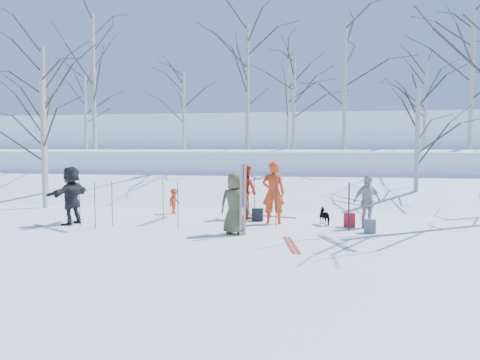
% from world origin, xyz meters
% --- Properties ---
extents(ground, '(120.00, 120.00, 0.00)m').
position_xyz_m(ground, '(0.00, 0.00, 0.00)').
color(ground, white).
rests_on(ground, ground).
extents(snow_ramp, '(70.00, 9.49, 4.12)m').
position_xyz_m(snow_ramp, '(0.00, 7.00, 0.15)').
color(snow_ramp, white).
rests_on(snow_ramp, ground).
extents(snow_plateau, '(70.00, 18.00, 2.20)m').
position_xyz_m(snow_plateau, '(0.00, 17.00, 1.00)').
color(snow_plateau, white).
rests_on(snow_plateau, ground).
extents(far_hill, '(90.00, 30.00, 6.00)m').
position_xyz_m(far_hill, '(0.00, 38.00, 2.00)').
color(far_hill, white).
rests_on(far_hill, ground).
extents(skier_olive_center, '(0.84, 0.58, 1.65)m').
position_xyz_m(skier_olive_center, '(0.25, -0.65, 0.82)').
color(skier_olive_center, '#48492B').
rests_on(skier_olive_center, ground).
extents(skier_red_north, '(0.72, 0.50, 1.89)m').
position_xyz_m(skier_red_north, '(1.08, 1.23, 0.95)').
color(skier_red_north, red).
rests_on(skier_red_north, ground).
extents(skier_redor_behind, '(1.09, 1.07, 1.77)m').
position_xyz_m(skier_redor_behind, '(0.06, 2.12, 0.88)').
color(skier_redor_behind, '#AF270D').
rests_on(skier_redor_behind, ground).
extents(skier_red_seated, '(0.47, 0.64, 0.88)m').
position_xyz_m(skier_red_seated, '(-2.57, 2.77, 0.44)').
color(skier_red_seated, red).
rests_on(skier_red_seated, ground).
extents(skier_cream_east, '(0.97, 0.77, 1.53)m').
position_xyz_m(skier_cream_east, '(3.81, 0.97, 0.77)').
color(skier_cream_east, beige).
rests_on(skier_cream_east, ground).
extents(skier_grey_west, '(0.81, 1.69, 1.75)m').
position_xyz_m(skier_grey_west, '(-4.89, 0.04, 0.88)').
color(skier_grey_west, black).
rests_on(skier_grey_west, ground).
extents(dog, '(0.57, 0.68, 0.53)m').
position_xyz_m(dog, '(2.64, 1.27, 0.26)').
color(dog, black).
rests_on(dog, ground).
extents(upright_ski_left, '(0.11, 0.17, 1.90)m').
position_xyz_m(upright_ski_left, '(0.46, -0.89, 0.95)').
color(upright_ski_left, silver).
rests_on(upright_ski_left, ground).
extents(upright_ski_right, '(0.13, 0.23, 1.89)m').
position_xyz_m(upright_ski_right, '(0.55, -0.84, 0.95)').
color(upright_ski_right, silver).
rests_on(upright_ski_right, ground).
extents(ski_pair_a, '(0.59, 1.94, 0.02)m').
position_xyz_m(ski_pair_a, '(-2.65, 0.99, 0.01)').
color(ski_pair_a, silver).
rests_on(ski_pair_a, ground).
extents(ski_pair_b, '(1.90, 2.08, 0.02)m').
position_xyz_m(ski_pair_b, '(-5.10, -0.77, 0.01)').
color(ski_pair_b, silver).
rests_on(ski_pair_b, ground).
extents(ski_pair_c, '(0.93, 1.98, 0.02)m').
position_xyz_m(ski_pair_c, '(1.84, -1.80, 0.01)').
color(ski_pair_c, red).
rests_on(ski_pair_c, ground).
extents(ski_pair_d, '(1.54, 2.04, 0.02)m').
position_xyz_m(ski_pair_d, '(2.87, -1.39, 0.01)').
color(ski_pair_d, silver).
rests_on(ski_pair_d, ground).
extents(ski_pair_e, '(1.14, 2.00, 0.02)m').
position_xyz_m(ski_pair_e, '(0.78, 2.70, 0.01)').
color(ski_pair_e, red).
rests_on(ski_pair_e, ground).
extents(ski_pole_a, '(0.02, 0.02, 1.34)m').
position_xyz_m(ski_pole_a, '(0.85, 2.47, 0.67)').
color(ski_pole_a, black).
rests_on(ski_pole_a, ground).
extents(ski_pole_b, '(0.02, 0.02, 1.34)m').
position_xyz_m(ski_pole_b, '(0.31, 2.48, 0.67)').
color(ski_pole_b, black).
rests_on(ski_pole_b, ground).
extents(ski_pole_c, '(0.02, 0.02, 1.34)m').
position_xyz_m(ski_pole_c, '(3.27, 0.59, 0.67)').
color(ski_pole_c, black).
rests_on(ski_pole_c, ground).
extents(ski_pole_d, '(0.02, 0.02, 1.34)m').
position_xyz_m(ski_pole_d, '(3.28, 0.35, 0.67)').
color(ski_pole_d, black).
rests_on(ski_pole_d, ground).
extents(ski_pole_e, '(0.02, 0.02, 1.34)m').
position_xyz_m(ski_pole_e, '(-4.49, -0.20, 0.67)').
color(ski_pole_e, black).
rests_on(ski_pole_e, ground).
extents(ski_pole_f, '(0.02, 0.02, 1.34)m').
position_xyz_m(ski_pole_f, '(-3.81, -0.57, 0.67)').
color(ski_pole_f, black).
rests_on(ski_pole_f, ground).
extents(ski_pole_g, '(0.02, 0.02, 1.34)m').
position_xyz_m(ski_pole_g, '(-3.59, 0.05, 0.67)').
color(ski_pole_g, black).
rests_on(ski_pole_g, ground).
extents(ski_pole_h, '(0.02, 0.02, 1.34)m').
position_xyz_m(ski_pole_h, '(1.23, 0.54, 0.67)').
color(ski_pole_h, black).
rests_on(ski_pole_h, ground).
extents(ski_pole_i, '(0.02, 0.02, 1.34)m').
position_xyz_m(ski_pole_i, '(-1.52, -0.06, 0.67)').
color(ski_pole_i, black).
rests_on(ski_pole_i, ground).
extents(ski_pole_j, '(0.02, 0.02, 1.34)m').
position_xyz_m(ski_pole_j, '(-2.50, 1.44, 0.67)').
color(ski_pole_j, black).
rests_on(ski_pole_j, ground).
extents(backpack_red, '(0.32, 0.22, 0.42)m').
position_xyz_m(backpack_red, '(3.32, 1.01, 0.21)').
color(backpack_red, '#B41B24').
rests_on(backpack_red, ground).
extents(backpack_grey, '(0.30, 0.20, 0.38)m').
position_xyz_m(backpack_grey, '(3.82, 0.14, 0.19)').
color(backpack_grey, slate).
rests_on(backpack_grey, ground).
extents(backpack_dark, '(0.34, 0.24, 0.40)m').
position_xyz_m(backpack_dark, '(0.54, 1.66, 0.20)').
color(backpack_dark, black).
rests_on(backpack_dark, ground).
extents(birch_plateau_a, '(5.60, 5.60, 7.14)m').
position_xyz_m(birch_plateau_a, '(-9.46, 10.32, 5.77)').
color(birch_plateau_a, silver).
rests_on(birch_plateau_a, snow_plateau).
extents(birch_plateau_b, '(3.91, 3.91, 4.73)m').
position_xyz_m(birch_plateau_b, '(0.98, 11.77, 4.57)').
color(birch_plateau_b, silver).
rests_on(birch_plateau_b, snow_plateau).
extents(birch_plateau_c, '(3.70, 3.70, 4.43)m').
position_xyz_m(birch_plateau_c, '(-5.56, 13.69, 4.42)').
color(birch_plateau_c, silver).
rests_on(birch_plateau_c, snow_plateau).
extents(birch_plateau_d, '(5.49, 5.49, 6.98)m').
position_xyz_m(birch_plateau_d, '(9.54, 11.72, 5.69)').
color(birch_plateau_d, silver).
rests_on(birch_plateau_d, snow_plateau).
extents(birch_plateau_e, '(3.84, 3.84, 4.63)m').
position_xyz_m(birch_plateau_e, '(7.74, 13.19, 4.52)').
color(birch_plateau_e, silver).
rests_on(birch_plateau_e, snow_plateau).
extents(birch_plateau_f, '(3.85, 3.85, 4.64)m').
position_xyz_m(birch_plateau_f, '(-12.24, 14.55, 4.52)').
color(birch_plateau_f, silver).
rests_on(birch_plateau_f, snow_plateau).
extents(birch_plateau_h, '(4.74, 4.74, 5.92)m').
position_xyz_m(birch_plateau_h, '(3.46, 9.92, 5.16)').
color(birch_plateau_h, silver).
rests_on(birch_plateau_h, snow_plateau).
extents(birch_plateau_i, '(4.95, 4.95, 6.22)m').
position_xyz_m(birch_plateau_i, '(-1.26, 10.48, 5.31)').
color(birch_plateau_i, silver).
rests_on(birch_plateau_i, snow_plateau).
extents(birch_plateau_j, '(4.53, 4.53, 5.61)m').
position_xyz_m(birch_plateau_j, '(0.34, 15.80, 5.01)').
color(birch_plateau_j, silver).
rests_on(birch_plateau_j, snow_plateau).
extents(birch_edge_a, '(4.17, 4.17, 5.10)m').
position_xyz_m(birch_edge_a, '(-7.98, 3.44, 2.55)').
color(birch_edge_a, silver).
rests_on(birch_edge_a, ground).
extents(birch_edge_d, '(5.19, 5.19, 6.55)m').
position_xyz_m(birch_edge_d, '(-9.15, 5.33, 3.28)').
color(birch_edge_d, silver).
rests_on(birch_edge_d, ground).
extents(birch_edge_e, '(3.81, 3.81, 4.58)m').
position_xyz_m(birch_edge_e, '(6.08, 6.13, 2.29)').
color(birch_edge_e, silver).
rests_on(birch_edge_e, ground).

